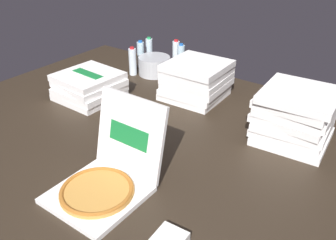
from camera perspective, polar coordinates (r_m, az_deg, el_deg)
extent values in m
cube|color=#2D2319|center=(2.09, -1.82, -4.61)|extent=(3.20, 2.40, 0.02)
cube|color=white|center=(1.77, -11.06, -11.50)|extent=(0.40, 0.40, 0.02)
cylinder|color=#C6893D|center=(1.76, -11.13, -10.97)|extent=(0.35, 0.35, 0.02)
torus|color=#A96324|center=(1.75, -11.16, -10.75)|extent=(0.34, 0.34, 0.02)
cube|color=white|center=(1.79, -6.02, -2.39)|extent=(0.40, 0.11, 0.39)
cube|color=#197A38|center=(1.78, -6.26, -2.46)|extent=(0.24, 0.03, 0.10)
cube|color=white|center=(2.71, -12.26, 3.87)|extent=(0.41, 0.41, 0.05)
cube|color=#197A38|center=(2.70, -12.31, 4.34)|extent=(0.26, 0.08, 0.00)
cube|color=white|center=(2.68, -12.26, 4.73)|extent=(0.40, 0.40, 0.05)
cube|color=white|center=(2.67, -12.30, 5.71)|extent=(0.44, 0.44, 0.05)
cube|color=#197A38|center=(2.67, -12.36, 6.18)|extent=(0.27, 0.10, 0.00)
cube|color=white|center=(2.67, -12.51, 6.69)|extent=(0.43, 0.43, 0.05)
cube|color=#197A38|center=(2.66, -12.57, 7.17)|extent=(0.26, 0.09, 0.00)
cube|color=white|center=(2.67, 4.14, 4.11)|extent=(0.42, 0.42, 0.05)
cube|color=#197A38|center=(2.66, 4.16, 4.58)|extent=(0.26, 0.08, 0.00)
cube|color=white|center=(2.64, 4.25, 4.91)|extent=(0.42, 0.42, 0.05)
cube|color=white|center=(2.62, 4.62, 5.78)|extent=(0.42, 0.42, 0.05)
cube|color=#197A38|center=(2.61, 4.64, 6.26)|extent=(0.26, 0.09, 0.00)
cube|color=white|center=(2.60, 4.61, 6.69)|extent=(0.42, 0.42, 0.05)
cube|color=#197A38|center=(2.59, 4.63, 7.19)|extent=(0.26, 0.09, 0.00)
cube|color=white|center=(2.59, 4.61, 7.66)|extent=(0.42, 0.42, 0.05)
cube|color=white|center=(2.56, 4.65, 8.52)|extent=(0.41, 0.41, 0.05)
cube|color=white|center=(2.27, 18.94, -2.41)|extent=(0.43, 0.43, 0.05)
cube|color=white|center=(2.26, 18.96, -1.17)|extent=(0.42, 0.42, 0.05)
cube|color=white|center=(2.23, 19.20, -0.27)|extent=(0.43, 0.43, 0.05)
cube|color=#197A38|center=(2.22, 19.30, 0.27)|extent=(0.27, 0.09, 0.00)
cube|color=white|center=(2.21, 19.31, 0.80)|extent=(0.41, 0.41, 0.05)
cube|color=#197A38|center=(2.20, 19.41, 1.35)|extent=(0.26, 0.08, 0.00)
cube|color=white|center=(2.20, 19.67, 1.84)|extent=(0.42, 0.42, 0.05)
cube|color=white|center=(2.17, 19.80, 2.87)|extent=(0.41, 0.41, 0.05)
cube|color=white|center=(2.14, 20.18, 3.73)|extent=(0.42, 0.42, 0.05)
cylinder|color=#B7BABF|center=(3.05, -2.17, 8.58)|extent=(0.26, 0.26, 0.15)
cylinder|color=silver|center=(3.12, 2.06, 9.73)|extent=(0.06, 0.06, 0.22)
cylinder|color=blue|center=(3.08, 2.10, 11.81)|extent=(0.03, 0.03, 0.02)
cylinder|color=silver|center=(3.29, -2.98, 10.80)|extent=(0.06, 0.06, 0.22)
cylinder|color=#239951|center=(3.26, -3.03, 12.78)|extent=(0.03, 0.03, 0.02)
cylinder|color=white|center=(3.04, -5.60, 9.12)|extent=(0.06, 0.06, 0.22)
cylinder|color=red|center=(3.00, -5.71, 11.24)|extent=(0.03, 0.03, 0.02)
cylinder|color=white|center=(3.22, 1.26, 10.39)|extent=(0.06, 0.06, 0.22)
cylinder|color=red|center=(3.18, 1.29, 12.41)|extent=(0.03, 0.03, 0.02)
cylinder|color=silver|center=(3.20, -4.32, 10.22)|extent=(0.06, 0.06, 0.22)
cylinder|color=blue|center=(3.17, -4.40, 12.25)|extent=(0.03, 0.03, 0.02)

